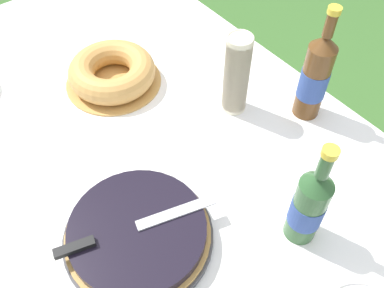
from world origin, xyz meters
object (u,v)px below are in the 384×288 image
cider_bottle_amber (315,77)px  bundt_cake (112,72)px  cider_bottle_green (309,206)px  berry_tart (138,233)px  serving_knife (124,230)px  cup_stack (237,75)px

cider_bottle_amber → bundt_cake: bearing=-140.1°
bundt_cake → cider_bottle_green: 0.73m
berry_tart → cider_bottle_amber: 0.63m
bundt_cake → cider_bottle_amber: size_ratio=0.85×
serving_knife → cider_bottle_amber: size_ratio=1.05×
bundt_cake → cup_stack: bearing=35.8°
bundt_cake → cider_bottle_green: bearing=6.0°
cup_stack → cider_bottle_amber: 0.21m
berry_tart → cider_bottle_amber: bearing=94.2°
cup_stack → cider_bottle_amber: size_ratio=0.72×
cup_stack → berry_tart: bearing=-67.7°
cup_stack → cider_bottle_green: 0.43m
bundt_cake → cup_stack: cup_stack is taller
berry_tart → cider_bottle_green: cider_bottle_green is taller
serving_knife → cup_stack: bearing=36.0°
serving_knife → bundt_cake: bundt_cake is taller
berry_tart → serving_knife: size_ratio=0.95×
serving_knife → bundt_cake: (-0.49, 0.26, -0.02)m
serving_knife → berry_tart: bearing=-0.0°
bundt_cake → cup_stack: 0.39m
serving_knife → cider_bottle_green: cider_bottle_green is taller
bundt_cake → cider_bottle_green: (0.72, 0.08, 0.07)m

